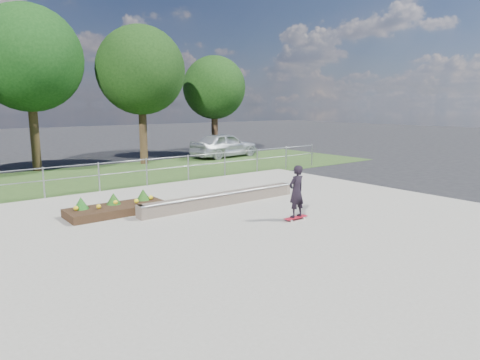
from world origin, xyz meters
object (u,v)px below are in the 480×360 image
skateboarder (296,192)px  parked_car (224,145)px  grind_ledge (222,199)px  planter_bed (116,207)px

skateboarder → parked_car: skateboarder is taller
grind_ledge → parked_car: (8.09, 10.97, 0.54)m
parked_car → planter_bed: bearing=124.7°
grind_ledge → parked_car: 13.64m
grind_ledge → skateboarder: skateboarder is taller
grind_ledge → planter_bed: (-3.22, 1.11, -0.02)m
grind_ledge → parked_car: parked_car is taller
planter_bed → skateboarder: bearing=-46.1°
skateboarder → parked_car: 15.72m
planter_bed → skateboarder: 5.54m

